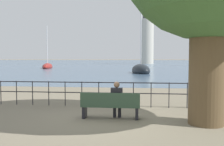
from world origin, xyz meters
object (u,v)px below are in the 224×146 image
Objects in this scene: sailboat_0 at (141,70)px; sailboat_3 at (47,67)px; harbor_lighthouse at (147,39)px; park_bench at (110,106)px; seated_person_left at (117,98)px.

sailboat_0 is 1.25× the size of sailboat_3.
sailboat_3 is 0.46× the size of harbor_lighthouse.
park_bench is 26.33m from sailboat_0.
sailboat_0 reaches higher than park_bench.
seated_person_left reaches higher than park_bench.
harbor_lighthouse is (2.79, 59.09, 8.94)m from sailboat_0.
park_bench is at bearing -92.70° from harbor_lighthouse.
harbor_lighthouse is (4.02, 85.39, 8.91)m from park_bench.
seated_person_left is at bearing -81.81° from sailboat_3.
seated_person_left is 85.83m from harbor_lighthouse.
park_bench is 46.03m from sailboat_3.
harbor_lighthouse is at bearing 87.44° from seated_person_left.
park_bench is 0.10× the size of harbor_lighthouse.
sailboat_3 is at bearing 113.17° from park_bench.
seated_person_left is 26.24m from sailboat_0.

